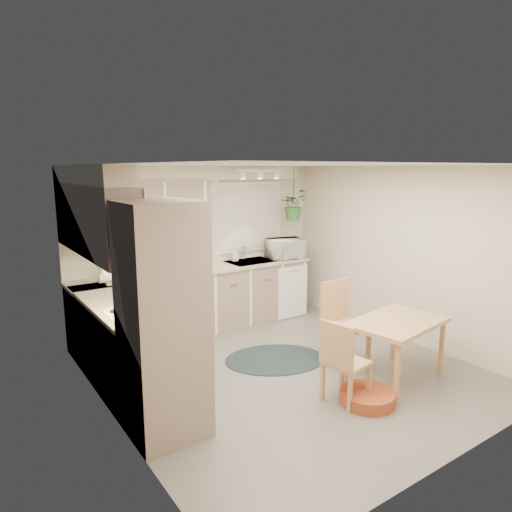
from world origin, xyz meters
name	(u,v)px	position (x,y,z in m)	size (l,w,h in m)	color
floor	(286,371)	(0.00, 0.00, 0.00)	(4.20, 4.20, 0.00)	slate
ceiling	(289,165)	(0.00, 0.00, 2.40)	(4.20, 4.20, 0.00)	silver
wall_back	(201,247)	(0.00, 2.10, 1.20)	(4.00, 0.04, 2.40)	beige
wall_front	(458,323)	(0.00, -2.10, 1.20)	(4.00, 0.04, 2.40)	beige
wall_left	(111,301)	(-2.00, 0.00, 1.20)	(0.04, 4.20, 2.40)	beige
wall_right	(401,254)	(2.00, 0.00, 1.20)	(0.04, 4.20, 2.40)	beige
base_cab_left	(118,343)	(-1.70, 0.88, 0.45)	(0.60, 1.85, 0.90)	gray
base_cab_back	(199,301)	(-0.20, 1.80, 0.45)	(3.60, 0.60, 0.90)	gray
counter_left	(116,302)	(-1.69, 0.88, 0.92)	(0.64, 1.89, 0.04)	beige
counter_back	(199,270)	(-0.20, 1.79, 0.92)	(3.64, 0.64, 0.04)	beige
oven_stack	(163,322)	(-1.68, -0.38, 1.05)	(0.65, 0.65, 2.10)	gray
wall_oven_face	(196,315)	(-1.35, -0.38, 1.05)	(0.02, 0.56, 0.58)	silver
upper_cab_left	(95,220)	(-1.82, 1.00, 1.83)	(0.35, 2.00, 0.75)	gray
upper_cab_back	(139,209)	(-1.00, 1.93, 1.83)	(2.00, 0.35, 0.75)	gray
soffit_left	(90,174)	(-1.85, 1.00, 2.30)	(0.30, 2.00, 0.20)	beige
soffit_back	(191,173)	(-0.20, 1.95, 2.30)	(3.60, 0.30, 0.20)	beige
cooktop	(136,313)	(-1.68, 0.30, 0.94)	(0.52, 0.58, 0.02)	silver
range_hood	(131,269)	(-1.70, 0.30, 1.40)	(0.40, 0.60, 0.14)	silver
window_blinds	(241,218)	(0.70, 2.07, 1.60)	(1.40, 0.02, 1.00)	silver
window_frame	(241,217)	(0.70, 2.08, 1.60)	(1.50, 0.02, 1.10)	silver
sink	(251,264)	(0.70, 1.80, 0.90)	(0.70, 0.48, 0.10)	#A5A7AC
dishwasher_front	(293,292)	(1.30, 1.49, 0.42)	(0.58, 0.01, 0.83)	silver
track_light_bar	(260,170)	(0.70, 1.55, 2.33)	(0.80, 0.04, 0.04)	silver
wall_clock	(209,181)	(0.15, 2.07, 2.18)	(0.30, 0.30, 0.03)	#E9CA52
dining_table	(395,350)	(0.90, -0.85, 0.35)	(1.11, 0.74, 0.70)	tan
chair_left	(346,360)	(0.08, -0.88, 0.44)	(0.41, 0.41, 0.88)	tan
chair_back	(346,324)	(0.74, -0.23, 0.51)	(0.47, 0.47, 1.01)	tan
braided_rug	(275,359)	(0.09, 0.34, 0.01)	(1.27, 0.95, 0.01)	black
pet_bed	(367,397)	(0.22, -1.06, 0.06)	(0.56, 0.56, 0.13)	#A63B21
microwave	(285,246)	(1.30, 1.70, 1.13)	(0.57, 0.32, 0.39)	silver
soap_bottle	(235,258)	(0.50, 1.95, 0.98)	(0.09, 0.19, 0.09)	silver
hanging_plant	(293,208)	(1.46, 1.70, 1.74)	(0.44, 0.48, 0.38)	#30692A
coffee_maker	(133,265)	(-1.17, 1.80, 1.11)	(0.20, 0.24, 0.35)	black
toaster	(173,266)	(-0.59, 1.82, 1.02)	(0.28, 0.16, 0.17)	#A5A7AC
knife_block	(184,262)	(-0.41, 1.85, 1.06)	(0.10, 0.10, 0.23)	tan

